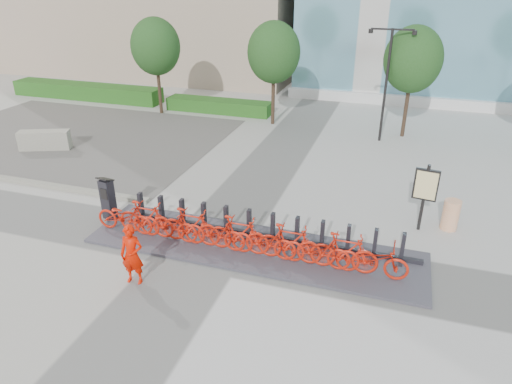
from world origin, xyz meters
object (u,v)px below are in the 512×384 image
(map_sign, at_px, (425,188))
(construction_barrel, at_px, (451,215))
(worker_red, at_px, (132,255))
(jersey_barrier, at_px, (45,140))
(bike_0, at_px, (125,217))
(kiosk, at_px, (108,198))

(map_sign, bearing_deg, construction_barrel, 29.04)
(worker_red, xyz_separation_m, map_sign, (6.84, 4.98, 0.60))
(construction_barrel, relative_size, map_sign, 0.45)
(worker_red, bearing_deg, jersey_barrier, 133.82)
(bike_0, height_order, worker_red, worker_red)
(kiosk, xyz_separation_m, map_sign, (9.32, 2.40, 0.65))
(worker_red, xyz_separation_m, jersey_barrier, (-8.99, 7.28, -0.39))
(jersey_barrier, bearing_deg, map_sign, -30.53)
(kiosk, height_order, map_sign, map_sign)
(jersey_barrier, bearing_deg, construction_barrel, -29.01)
(construction_barrel, xyz_separation_m, jersey_barrier, (-16.70, 1.97, -0.06))
(bike_0, relative_size, worker_red, 1.13)
(worker_red, relative_size, map_sign, 0.76)
(worker_red, bearing_deg, construction_barrel, 27.36)
(kiosk, xyz_separation_m, worker_red, (2.47, -2.59, 0.05))
(jersey_barrier, xyz_separation_m, map_sign, (15.83, -2.29, 0.99))
(kiosk, bearing_deg, map_sign, 23.24)
(bike_0, distance_m, construction_barrel, 9.81)
(kiosk, distance_m, jersey_barrier, 8.03)
(bike_0, relative_size, kiosk, 1.29)
(construction_barrel, bearing_deg, kiosk, -165.04)
(kiosk, bearing_deg, jersey_barrier, 153.06)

